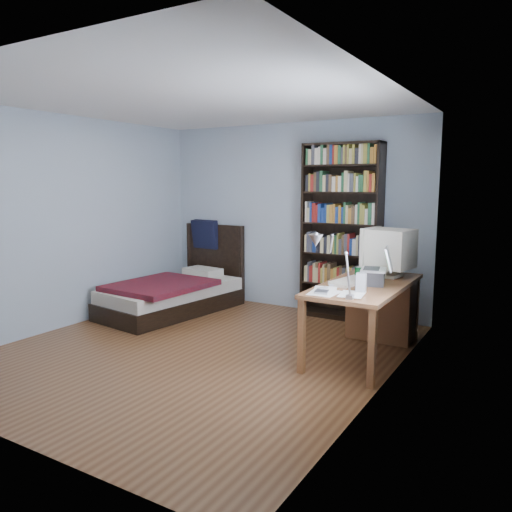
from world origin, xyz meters
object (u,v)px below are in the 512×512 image
object	(u,v)px
soda_can	(358,273)
bed	(176,292)
desk_lamp	(322,247)
laptop	(375,274)
crt_monitor	(389,249)
bookshelf	(341,232)
desk	(378,305)
speaker	(361,283)
keyboard	(351,281)

from	to	relation	value
soda_can	bed	size ratio (longest dim) A/B	0.06
desk_lamp	bed	distance (m)	3.24
laptop	soda_can	xyz separation A→B (m)	(-0.24, 0.21, -0.04)
laptop	bed	bearing A→B (deg)	171.84
desk_lamp	crt_monitor	bearing A→B (deg)	86.48
bookshelf	soda_can	bearing A→B (deg)	-59.97
desk_lamp	soda_can	size ratio (longest dim) A/B	4.74
desk	soda_can	distance (m)	0.48
laptop	speaker	bearing A→B (deg)	-91.22
desk	desk_lamp	distance (m)	1.73
desk	bookshelf	xyz separation A→B (m)	(-0.72, 0.73, 0.69)
speaker	bed	xyz separation A→B (m)	(-2.84, 0.79, -0.56)
bed	desk	bearing A→B (deg)	1.46
keyboard	speaker	world-z (taller)	speaker
desk	laptop	size ratio (longest dim) A/B	4.32
desk_lamp	bookshelf	world-z (taller)	bookshelf
crt_monitor	bed	xyz separation A→B (m)	(-2.83, -0.10, -0.76)
desk_lamp	keyboard	xyz separation A→B (m)	(-0.12, 1.01, -0.46)
speaker	bed	size ratio (longest dim) A/B	0.09
soda_can	bed	world-z (taller)	bed
bookshelf	crt_monitor	bearing A→B (deg)	-41.22
laptop	keyboard	size ratio (longest dim) A/B	0.74
speaker	bookshelf	size ratio (longest dim) A/B	0.08
bed	crt_monitor	bearing A→B (deg)	1.93
crt_monitor	soda_can	bearing A→B (deg)	-126.91
desk_lamp	bed	world-z (taller)	desk_lamp
keyboard	soda_can	size ratio (longest dim) A/B	4.07
keyboard	speaker	xyz separation A→B (m)	(0.22, -0.35, 0.07)
desk_lamp	soda_can	xyz separation A→B (m)	(-0.13, 1.26, -0.42)
desk	keyboard	bearing A→B (deg)	-103.90
desk_lamp	keyboard	size ratio (longest dim) A/B	1.16
laptop	speaker	world-z (taller)	laptop
desk_lamp	speaker	bearing A→B (deg)	80.81
bed	keyboard	bearing A→B (deg)	-9.73
speaker	bed	bearing A→B (deg)	151.71
keyboard	bookshelf	distance (m)	1.42
desk_lamp	keyboard	bearing A→B (deg)	96.49
laptop	desk_lamp	bearing A→B (deg)	-96.30
desk	crt_monitor	world-z (taller)	crt_monitor
desk_lamp	keyboard	world-z (taller)	desk_lamp
keyboard	bed	world-z (taller)	bed
desk	desk_lamp	size ratio (longest dim) A/B	2.73
speaker	soda_can	xyz separation A→B (m)	(-0.24, 0.59, -0.03)
desk_lamp	desk	bearing A→B (deg)	89.51
keyboard	bed	distance (m)	2.70
desk_lamp	laptop	bearing A→B (deg)	83.70
crt_monitor	speaker	bearing A→B (deg)	-89.20
laptop	bed	size ratio (longest dim) A/B	0.18
desk	keyboard	xyz separation A→B (m)	(-0.13, -0.52, 0.33)
speaker	soda_can	world-z (taller)	speaker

